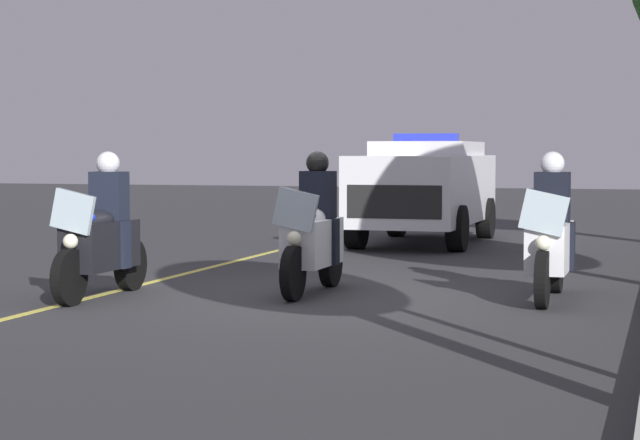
{
  "coord_description": "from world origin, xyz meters",
  "views": [
    {
      "loc": [
        12.93,
        4.03,
        1.72
      ],
      "look_at": [
        -0.01,
        0.0,
        0.9
      ],
      "focal_mm": 63.79,
      "sensor_mm": 36.0,
      "label": 1
    }
  ],
  "objects_px": {
    "police_motorcycle_lead_right": "(313,236)",
    "police_motorcycle_trailing": "(550,240)",
    "police_motorcycle_lead_left": "(102,238)",
    "police_suv": "(425,186)"
  },
  "relations": [
    {
      "from": "police_motorcycle_lead_left",
      "to": "police_suv",
      "type": "height_order",
      "value": "police_suv"
    },
    {
      "from": "police_motorcycle_lead_right",
      "to": "police_motorcycle_trailing",
      "type": "distance_m",
      "value": 2.81
    },
    {
      "from": "police_suv",
      "to": "police_motorcycle_lead_left",
      "type": "bearing_deg",
      "value": -12.53
    },
    {
      "from": "police_suv",
      "to": "police_motorcycle_lead_right",
      "type": "bearing_deg",
      "value": 2.01
    },
    {
      "from": "police_motorcycle_lead_left",
      "to": "police_suv",
      "type": "bearing_deg",
      "value": 167.47
    },
    {
      "from": "police_motorcycle_lead_right",
      "to": "police_suv",
      "type": "xyz_separation_m",
      "value": [
        -7.74,
        -0.27,
        0.37
      ]
    },
    {
      "from": "police_motorcycle_trailing",
      "to": "police_motorcycle_lead_right",
      "type": "bearing_deg",
      "value": -85.95
    },
    {
      "from": "police_motorcycle_lead_right",
      "to": "police_motorcycle_lead_left",
      "type": "bearing_deg",
      "value": -63.17
    },
    {
      "from": "police_motorcycle_trailing",
      "to": "police_motorcycle_lead_left",
      "type": "bearing_deg",
      "value": -75.2
    },
    {
      "from": "police_motorcycle_lead_left",
      "to": "police_motorcycle_lead_right",
      "type": "height_order",
      "value": "same"
    }
  ]
}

